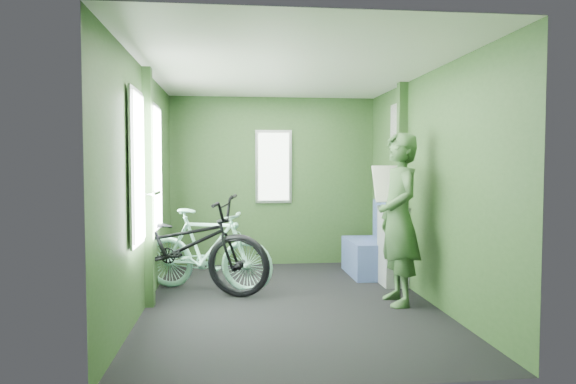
# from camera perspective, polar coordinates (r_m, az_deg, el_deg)

# --- Properties ---
(room) EXTENTS (4.00, 4.02, 2.31)m
(room) POSITION_cam_1_polar(r_m,az_deg,el_deg) (5.11, -0.34, 3.73)
(room) COLOR black
(room) RESTS_ON ground
(bicycle_black) EXTENTS (2.12, 1.38, 1.10)m
(bicycle_black) POSITION_cam_1_polar(r_m,az_deg,el_deg) (5.67, -11.91, -11.06)
(bicycle_black) COLOR black
(bicycle_black) RESTS_ON ground
(bicycle_mint) EXTENTS (1.56, 0.95, 0.92)m
(bicycle_mint) POSITION_cam_1_polar(r_m,az_deg,el_deg) (5.78, -8.97, -10.75)
(bicycle_mint) COLOR #94E3C5
(bicycle_mint) RESTS_ON ground
(passenger) EXTENTS (0.42, 0.71, 1.69)m
(passenger) POSITION_cam_1_polar(r_m,az_deg,el_deg) (5.16, 12.19, -2.91)
(passenger) COLOR #385A31
(passenger) RESTS_ON ground
(waste_box) EXTENTS (0.26, 0.37, 0.90)m
(waste_box) POSITION_cam_1_polar(r_m,az_deg,el_deg) (6.00, 11.59, -5.89)
(waste_box) COLOR gray
(waste_box) RESTS_ON ground
(bench_seat) EXTENTS (0.49, 0.87, 0.92)m
(bench_seat) POSITION_cam_1_polar(r_m,az_deg,el_deg) (6.54, 9.08, -6.72)
(bench_seat) COLOR navy
(bench_seat) RESTS_ON ground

